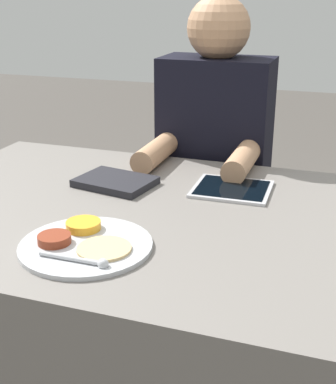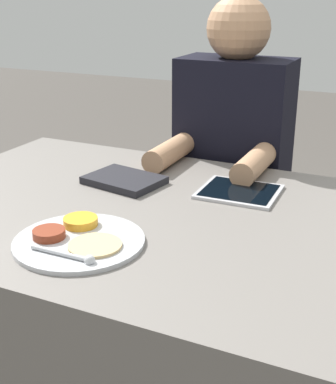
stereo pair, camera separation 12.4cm
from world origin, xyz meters
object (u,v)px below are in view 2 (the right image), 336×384
Objects in this scene: tablet_device at (239,192)px; thali_tray at (78,239)px; person_diner at (230,196)px; red_notebook at (124,181)px.

thali_tray is at bearing -117.01° from tablet_device.
person_diner reaches higher than thali_tray.
thali_tray reaches higher than red_notebook.
tablet_device is (0.31, 0.06, -0.00)m from red_notebook.
person_diner reaches higher than red_notebook.
tablet_device is (0.22, 0.43, -0.00)m from thali_tray.
thali_tray is 0.37m from red_notebook.
red_notebook is 0.49m from person_diner.
red_notebook is at bearing -111.74° from person_diner.
tablet_device is at bearing -68.66° from person_diner.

